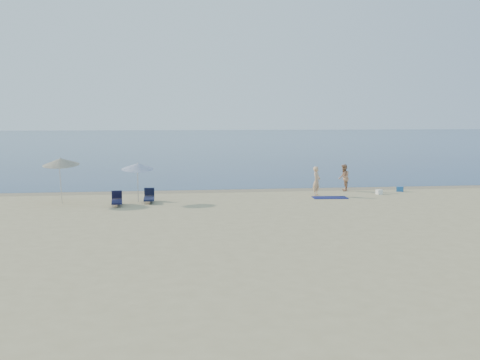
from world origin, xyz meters
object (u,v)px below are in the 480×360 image
(person_right, at_px, (344,178))
(umbrella_near, at_px, (138,166))
(person_left, at_px, (317,181))
(blue_cooler, at_px, (400,189))

(person_right, height_order, umbrella_near, umbrella_near)
(person_right, distance_m, umbrella_near, 12.39)
(person_right, xyz_separation_m, umbrella_near, (-11.96, -3.08, 1.07))
(person_left, height_order, umbrella_near, umbrella_near)
(person_right, relative_size, blue_cooler, 3.89)
(person_right, relative_size, umbrella_near, 0.73)
(person_left, height_order, person_right, person_left)
(blue_cooler, bearing_deg, umbrella_near, -148.90)
(person_right, height_order, blue_cooler, person_right)
(person_left, relative_size, blue_cooler, 3.99)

